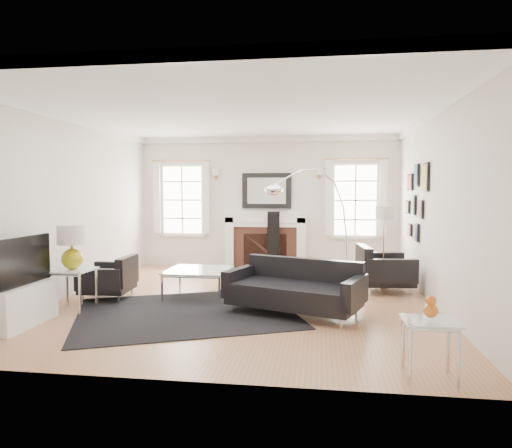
# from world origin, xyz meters

# --- Properties ---
(floor) EXTENTS (6.00, 6.00, 0.00)m
(floor) POSITION_xyz_m (0.00, 0.00, 0.00)
(floor) COLOR #A26844
(floor) RESTS_ON ground
(back_wall) EXTENTS (5.50, 0.04, 2.80)m
(back_wall) POSITION_xyz_m (0.00, 3.00, 1.40)
(back_wall) COLOR silver
(back_wall) RESTS_ON floor
(front_wall) EXTENTS (5.50, 0.04, 2.80)m
(front_wall) POSITION_xyz_m (0.00, -3.00, 1.40)
(front_wall) COLOR silver
(front_wall) RESTS_ON floor
(left_wall) EXTENTS (0.04, 6.00, 2.80)m
(left_wall) POSITION_xyz_m (-2.75, 0.00, 1.40)
(left_wall) COLOR silver
(left_wall) RESTS_ON floor
(right_wall) EXTENTS (0.04, 6.00, 2.80)m
(right_wall) POSITION_xyz_m (2.75, 0.00, 1.40)
(right_wall) COLOR silver
(right_wall) RESTS_ON floor
(ceiling) EXTENTS (5.50, 6.00, 0.02)m
(ceiling) POSITION_xyz_m (0.00, 0.00, 2.80)
(ceiling) COLOR white
(ceiling) RESTS_ON back_wall
(crown_molding) EXTENTS (5.50, 6.00, 0.12)m
(crown_molding) POSITION_xyz_m (0.00, 0.00, 2.74)
(crown_molding) COLOR white
(crown_molding) RESTS_ON back_wall
(fireplace) EXTENTS (1.70, 0.69, 1.11)m
(fireplace) POSITION_xyz_m (0.00, 2.79, 0.54)
(fireplace) COLOR white
(fireplace) RESTS_ON floor
(mantel_mirror) EXTENTS (1.05, 0.07, 0.75)m
(mantel_mirror) POSITION_xyz_m (0.00, 2.95, 1.65)
(mantel_mirror) COLOR black
(mantel_mirror) RESTS_ON back_wall
(window_left) EXTENTS (1.24, 0.15, 1.62)m
(window_left) POSITION_xyz_m (-1.85, 2.95, 1.46)
(window_left) COLOR white
(window_left) RESTS_ON back_wall
(window_right) EXTENTS (1.24, 0.15, 1.62)m
(window_right) POSITION_xyz_m (1.85, 2.95, 1.46)
(window_right) COLOR white
(window_right) RESTS_ON back_wall
(gallery_wall) EXTENTS (0.04, 1.73, 1.29)m
(gallery_wall) POSITION_xyz_m (2.72, 1.30, 1.53)
(gallery_wall) COLOR black
(gallery_wall) RESTS_ON right_wall
(tv_unit) EXTENTS (0.35, 1.00, 1.09)m
(tv_unit) POSITION_xyz_m (-2.44, -1.70, 0.33)
(tv_unit) COLOR white
(tv_unit) RESTS_ON floor
(area_rug) EXTENTS (3.48, 3.23, 0.01)m
(area_rug) POSITION_xyz_m (-0.65, -0.84, 0.01)
(area_rug) COLOR black
(area_rug) RESTS_ON floor
(sofa) EXTENTS (1.95, 1.37, 0.58)m
(sofa) POSITION_xyz_m (0.81, -0.64, 0.32)
(sofa) COLOR black
(sofa) RESTS_ON floor
(armchair_left) EXTENTS (0.75, 0.83, 0.53)m
(armchair_left) POSITION_xyz_m (-2.03, -0.17, 0.30)
(armchair_left) COLOR black
(armchair_left) RESTS_ON floor
(armchair_right) EXTENTS (0.90, 0.99, 0.61)m
(armchair_right) POSITION_xyz_m (2.14, 0.92, 0.34)
(armchair_right) COLOR black
(armchair_right) RESTS_ON floor
(coffee_table) EXTENTS (0.95, 0.95, 0.42)m
(coffee_table) POSITION_xyz_m (-0.75, 0.15, 0.39)
(coffee_table) COLOR silver
(coffee_table) RESTS_ON floor
(side_table_left) EXTENTS (0.52, 0.52, 0.57)m
(side_table_left) POSITION_xyz_m (-2.20, -0.96, 0.47)
(side_table_left) COLOR silver
(side_table_left) RESTS_ON floor
(nesting_table) EXTENTS (0.47, 0.40, 0.52)m
(nesting_table) POSITION_xyz_m (2.08, -2.65, 0.40)
(nesting_table) COLOR silver
(nesting_table) RESTS_ON floor
(gourd_lamp) EXTENTS (0.38, 0.38, 0.61)m
(gourd_lamp) POSITION_xyz_m (-2.20, -0.96, 0.92)
(gourd_lamp) COLOR gold
(gourd_lamp) RESTS_ON side_table_left
(orange_vase) EXTENTS (0.12, 0.12, 0.20)m
(orange_vase) POSITION_xyz_m (2.08, -2.65, 0.62)
(orange_vase) COLOR #CA5D19
(orange_vase) RESTS_ON nesting_table
(arc_floor_lamp) EXTENTS (1.48, 1.37, 2.10)m
(arc_floor_lamp) POSITION_xyz_m (0.99, 1.15, 1.13)
(arc_floor_lamp) COLOR white
(arc_floor_lamp) RESTS_ON floor
(stick_floor_lamp) EXTENTS (0.28, 0.28, 1.39)m
(stick_floor_lamp) POSITION_xyz_m (2.20, 1.23, 1.20)
(stick_floor_lamp) COLOR #AC763B
(stick_floor_lamp) RESTS_ON floor
(speaker_tower) EXTENTS (0.26, 0.26, 1.22)m
(speaker_tower) POSITION_xyz_m (0.18, 2.65, 0.61)
(speaker_tower) COLOR black
(speaker_tower) RESTS_ON floor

